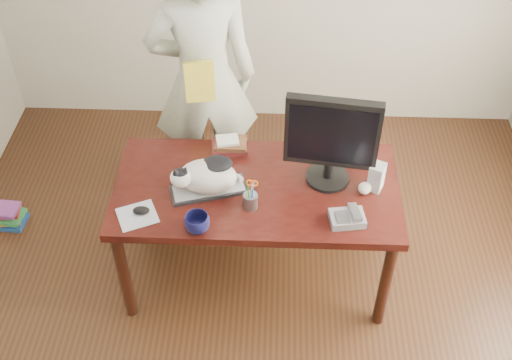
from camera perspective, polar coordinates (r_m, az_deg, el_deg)
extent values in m
plane|color=black|center=(3.80, -0.34, -15.16)|extent=(4.50, 4.50, 0.00)
cube|color=black|center=(3.61, 0.03, -0.89)|extent=(1.60, 0.80, 0.05)
cylinder|color=black|center=(3.76, -11.66, -8.29)|extent=(0.07, 0.07, 0.70)
cylinder|color=black|center=(3.72, 11.44, -9.02)|extent=(0.07, 0.07, 0.70)
cylinder|color=black|center=(4.20, -9.93, -1.01)|extent=(0.07, 0.07, 0.70)
cylinder|color=black|center=(4.16, 10.46, -1.58)|extent=(0.07, 0.07, 0.70)
cube|color=black|center=(4.09, 0.23, -0.62)|extent=(1.45, 0.03, 0.50)
cube|color=black|center=(3.57, -4.22, -0.87)|extent=(0.45, 0.27, 0.02)
cube|color=#9E9FA3|center=(3.56, -4.23, -0.72)|extent=(0.41, 0.24, 0.00)
ellipsoid|color=silver|center=(3.50, -4.30, 0.31)|extent=(0.36, 0.28, 0.20)
ellipsoid|color=silver|center=(3.44, -6.71, 0.19)|extent=(0.14, 0.14, 0.11)
ellipsoid|color=black|center=(3.42, -6.75, 0.62)|extent=(0.10, 0.09, 0.04)
cone|color=black|center=(3.39, -7.20, 0.75)|extent=(0.07, 0.06, 0.07)
cone|color=black|center=(3.40, -6.33, 0.90)|extent=(0.07, 0.06, 0.07)
ellipsoid|color=black|center=(3.45, -3.47, 1.48)|extent=(0.20, 0.18, 0.04)
cylinder|color=silver|center=(3.60, -2.00, 0.46)|extent=(0.12, 0.12, 0.04)
cylinder|color=black|center=(3.65, 6.38, 0.23)|extent=(0.28, 0.28, 0.02)
cylinder|color=black|center=(3.61, 6.46, 0.99)|extent=(0.06, 0.06, 0.11)
cube|color=black|center=(3.41, 6.79, 4.20)|extent=(0.51, 0.12, 0.42)
cube|color=black|center=(3.39, 6.74, 3.89)|extent=(0.45, 0.07, 0.36)
cylinder|color=gray|center=(3.45, -0.50, -1.86)|extent=(0.09, 0.09, 0.09)
cylinder|color=black|center=(3.40, -0.75, -0.84)|extent=(0.03, 0.03, 0.13)
cylinder|color=blue|center=(3.39, -0.31, -1.12)|extent=(0.02, 0.03, 0.13)
cylinder|color=red|center=(3.41, -0.47, -0.78)|extent=(0.01, 0.04, 0.13)
cylinder|color=#1C8C25|center=(3.39, -0.69, -1.11)|extent=(0.02, 0.03, 0.13)
cylinder|color=#BBBBC0|center=(3.39, -0.40, -0.93)|extent=(0.01, 0.02, 0.10)
cylinder|color=#BBBBC0|center=(3.39, -0.28, -0.94)|extent=(0.02, 0.02, 0.10)
torus|color=#FF640D|center=(3.35, -0.59, -0.26)|extent=(0.04, 0.02, 0.04)
torus|color=#FF640D|center=(3.35, -0.14, -0.30)|extent=(0.04, 0.02, 0.04)
cube|color=#AEB2BA|center=(3.49, -10.51, -3.12)|extent=(0.26, 0.25, 0.00)
ellipsoid|color=black|center=(3.49, -10.17, -2.68)|extent=(0.11, 0.09, 0.04)
imported|color=#0C0D33|center=(3.34, -5.25, -3.85)|extent=(0.16, 0.16, 0.10)
cube|color=slate|center=(3.42, 8.11, -3.41)|extent=(0.20, 0.16, 0.05)
cube|color=#454548|center=(3.39, 7.69, -3.28)|extent=(0.08, 0.10, 0.01)
cube|color=#BBBBC0|center=(3.41, 8.79, -2.83)|extent=(0.07, 0.16, 0.05)
cube|color=#949496|center=(3.59, 10.65, 0.27)|extent=(0.10, 0.11, 0.17)
sphere|color=beige|center=(3.58, 9.63, -0.73)|extent=(0.07, 0.07, 0.07)
cube|color=#491317|center=(3.82, -2.39, 2.97)|extent=(0.22, 0.17, 0.03)
cube|color=#54321C|center=(3.80, -2.26, 3.27)|extent=(0.19, 0.14, 0.03)
cube|color=white|center=(3.79, -2.55, 3.56)|extent=(0.15, 0.13, 0.02)
cube|color=slate|center=(3.81, 8.94, 2.37)|extent=(0.14, 0.19, 0.05)
cube|color=#454548|center=(3.77, 9.02, 2.42)|extent=(0.10, 0.10, 0.01)
imported|color=silver|center=(4.07, -4.69, 8.83)|extent=(0.76, 0.57, 1.88)
cube|color=gold|center=(3.87, -5.04, 8.72)|extent=(0.19, 0.14, 0.25)
cube|color=navy|center=(4.73, -21.16, -3.42)|extent=(0.25, 0.19, 0.03)
cube|color=orange|center=(4.71, -21.32, -3.10)|extent=(0.22, 0.19, 0.03)
cube|color=#2A8D40|center=(4.68, -21.25, -2.95)|extent=(0.24, 0.19, 0.03)
cube|color=#A41817|center=(4.67, -21.41, -2.58)|extent=(0.21, 0.16, 0.03)
cube|color=#773483|center=(4.64, -21.62, -2.44)|extent=(0.22, 0.17, 0.03)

